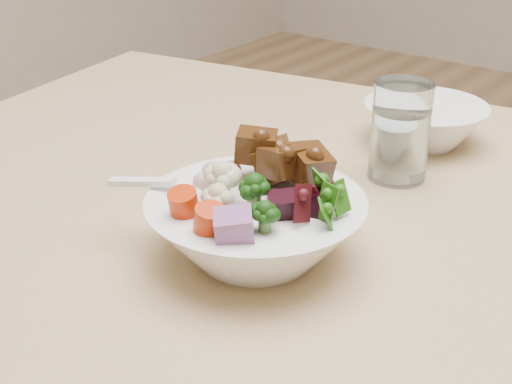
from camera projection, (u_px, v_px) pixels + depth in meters
food_bowl at (258, 224)px, 0.69m from camera, size 0.21×0.21×0.11m
soup_spoon at (175, 191)px, 0.69m from camera, size 0.11×0.05×0.02m
water_glass at (400, 135)px, 0.84m from camera, size 0.07×0.07×0.12m
side_bowl at (424, 124)px, 0.96m from camera, size 0.16×0.16×0.05m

